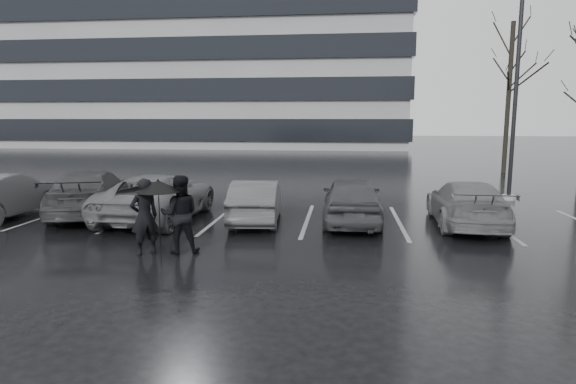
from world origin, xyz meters
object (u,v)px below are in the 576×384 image
Objects in this scene: car_east at (466,203)px; pedestrian_right at (180,214)px; lamp_post at (516,93)px; pedestrian_left at (144,217)px; car_main at (352,200)px; car_west_a at (256,201)px; car_west_c at (92,193)px; car_west_d at (2,196)px; car_west_b at (159,197)px; tree_north at (508,99)px.

car_east is 2.49× the size of pedestrian_right.
car_east is 6.60m from lamp_post.
car_main is at bearing 177.31° from pedestrian_left.
car_east is at bearing -119.76° from lamp_post.
pedestrian_left is 14.45m from lamp_post.
lamp_post is (9.02, 5.06, 3.43)m from car_west_a.
car_west_c reaches higher than car_west_d.
car_west_c is 2.84× the size of pedestrian_left.
lamp_post reaches higher than car_west_d.
car_west_a is 0.86× the size of car_east.
car_west_c is at bearing -57.60° from pedestrian_right.
car_west_a is at bearing 159.98° from car_west_c.
car_west_d is 7.67m from pedestrian_right.
pedestrian_left is (1.17, -3.85, 0.18)m from car_west_b.
lamp_post reaches higher than car_east.
car_west_a is 0.77× the size of car_west_c.
car_west_a is at bearing -150.69° from lamp_post.
car_main is 0.50× the size of tree_north.
pedestrian_left is at bearing 38.41° from car_main.
pedestrian_left is 0.21× the size of tree_north.
car_main is 1.08× the size of car_west_a.
lamp_post is at bearing -154.69° from car_west_b.
car_west_d is 14.33m from car_east.
car_west_a is 0.90× the size of car_west_d.
lamp_post is (12.11, 5.04, 3.36)m from car_west_b.
car_main is at bearing -141.02° from lamp_post.
car_west_b is at bearing -76.78° from pedestrian_right.
car_west_d is at bearing 6.94° from car_west_b.
car_east is (11.74, -0.27, -0.07)m from car_west_c.
car_east is at bearing 163.09° from car_west_c.
car_west_b is at bearing 3.46° from car_east.
car_west_b is 1.18× the size of car_west_d.
pedestrian_right reaches higher than car_west_c.
car_west_d is at bearing -39.99° from pedestrian_right.
lamp_post is (17.12, 5.41, 3.35)m from car_west_d.
tree_north is (20.03, 15.27, 3.53)m from car_west_d.
car_west_a is 8.11m from car_west_d.
pedestrian_right is at bearing 155.23° from pedestrian_left.
pedestrian_right is at bearing 121.78° from car_west_c.
pedestrian_right is at bearing 29.56° from car_east.
pedestrian_left is at bearing 148.27° from car_west_d.
pedestrian_left is (-8.13, -3.98, 0.23)m from car_east.
pedestrian_right reaches higher than car_west_a.
tree_north reaches higher than car_east.
car_west_a is 10.90m from lamp_post.
car_west_a is 2.13× the size of pedestrian_right.
car_west_b is 2.79× the size of pedestrian_right.
car_west_a is at bearing -128.63° from tree_north.
car_west_b is 1.12× the size of car_east.
lamp_post is (10.18, 8.65, 3.15)m from pedestrian_right.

